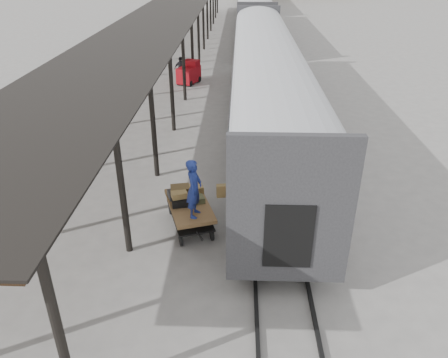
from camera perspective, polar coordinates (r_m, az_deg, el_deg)
name	(u,v)px	position (r m, az deg, el deg)	size (l,w,h in m)	color
ground	(181,216)	(15.28, -5.62, -4.78)	(160.00, 160.00, 0.00)	slate
train	(253,10)	(46.86, 3.82, 21.15)	(3.45, 76.01, 4.01)	silver
canopy	(173,8)	(37.35, -6.65, 21.32)	(4.90, 64.30, 4.15)	#422B19
rails	(252,37)	(47.45, 3.72, 18.02)	(1.54, 150.00, 0.12)	black
baggage_cart	(190,209)	(14.37, -4.52, -3.99)	(1.93, 2.67, 0.86)	brown
suitcase_stack	(184,194)	(14.47, -5.20, -1.98)	(1.33, 1.43, 0.44)	#313234
luggage_tug	(189,73)	(30.53, -4.59, 13.60)	(1.61, 1.97, 1.51)	maroon
porter	(194,188)	(13.20, -3.93, -1.25)	(0.69, 0.45, 1.89)	navy
pedestrian	(181,69)	(30.99, -5.64, 14.07)	(0.99, 0.41, 1.69)	black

